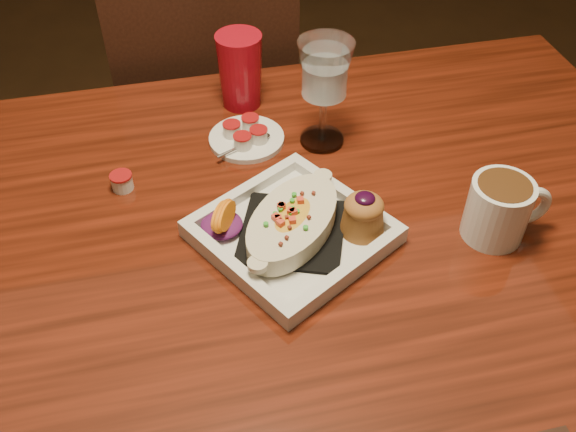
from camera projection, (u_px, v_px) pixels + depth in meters
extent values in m
cube|color=maroon|center=(251.00, 233.00, 1.02)|extent=(1.50, 0.90, 0.04)
cylinder|color=black|center=(486.00, 193.00, 1.65)|extent=(0.07, 0.07, 0.71)
cube|color=black|center=(207.00, 124.00, 1.71)|extent=(0.42, 0.42, 0.04)
cylinder|color=black|center=(259.00, 144.00, 2.01)|extent=(0.04, 0.04, 0.45)
cylinder|color=black|center=(150.00, 160.00, 1.96)|extent=(0.04, 0.04, 0.45)
cylinder|color=black|center=(283.00, 218.00, 1.77)|extent=(0.04, 0.04, 0.45)
cylinder|color=black|center=(160.00, 237.00, 1.72)|extent=(0.04, 0.04, 0.45)
cube|color=black|center=(208.00, 80.00, 1.40)|extent=(0.40, 0.03, 0.46)
cube|color=silver|center=(292.00, 236.00, 0.98)|extent=(0.34, 0.34, 0.01)
cube|color=black|center=(292.00, 232.00, 0.98)|extent=(0.20, 0.20, 0.01)
ellipsoid|color=gold|center=(293.00, 222.00, 0.96)|extent=(0.18, 0.19, 0.03)
ellipsoid|color=#5B145A|center=(222.00, 225.00, 0.98)|extent=(0.07, 0.07, 0.02)
cone|color=#915D24|center=(363.00, 218.00, 0.97)|extent=(0.07, 0.07, 0.05)
ellipsoid|color=#915D24|center=(364.00, 206.00, 0.95)|extent=(0.06, 0.06, 0.03)
ellipsoid|color=black|center=(365.00, 198.00, 0.94)|extent=(0.03, 0.03, 0.01)
cylinder|color=silver|center=(497.00, 210.00, 0.96)|extent=(0.09, 0.09, 0.10)
cylinder|color=#3E2310|center=(504.00, 190.00, 0.93)|extent=(0.08, 0.08, 0.02)
torus|color=silver|center=(529.00, 206.00, 0.97)|extent=(0.07, 0.02, 0.07)
cylinder|color=silver|center=(322.00, 139.00, 1.16)|extent=(0.08, 0.08, 0.01)
cylinder|color=silver|center=(323.00, 118.00, 1.13)|extent=(0.01, 0.01, 0.09)
cone|color=silver|center=(325.00, 70.00, 1.06)|extent=(0.09, 0.09, 0.10)
cylinder|color=silver|center=(247.00, 139.00, 1.16)|extent=(0.14, 0.14, 0.01)
cylinder|color=silver|center=(232.00, 130.00, 1.15)|extent=(0.03, 0.03, 0.02)
cylinder|color=#AE1516|center=(231.00, 124.00, 1.14)|extent=(0.03, 0.03, 0.00)
cylinder|color=silver|center=(250.00, 124.00, 1.17)|extent=(0.03, 0.03, 0.02)
cylinder|color=#AE1516|center=(250.00, 118.00, 1.16)|extent=(0.03, 0.03, 0.00)
cylinder|color=silver|center=(259.00, 136.00, 1.14)|extent=(0.03, 0.03, 0.02)
cylinder|color=#AE1516|center=(259.00, 130.00, 1.13)|extent=(0.03, 0.03, 0.00)
cylinder|color=silver|center=(243.00, 142.00, 1.13)|extent=(0.03, 0.03, 0.02)
cylinder|color=#AE1516|center=(242.00, 136.00, 1.12)|extent=(0.03, 0.03, 0.00)
cylinder|color=silver|center=(122.00, 182.00, 1.06)|extent=(0.04, 0.04, 0.03)
cylinder|color=#AE1516|center=(121.00, 176.00, 1.05)|extent=(0.04, 0.04, 0.00)
cone|color=#A00B19|center=(240.00, 71.00, 1.20)|extent=(0.09, 0.09, 0.14)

